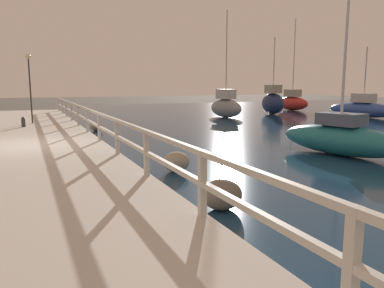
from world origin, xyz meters
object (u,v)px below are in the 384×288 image
Objects in this scene: sailboat_teal at (340,137)px; sailboat_gray at (226,106)px; sailboat_red at (292,102)px; dock_lamp at (29,74)px; sailboat_blue at (363,108)px; mooring_bollard at (23,122)px; sailboat_navy at (273,102)px.

sailboat_teal is 0.95× the size of sailboat_gray.
sailboat_teal is 21.84m from sailboat_red.
sailboat_teal is (8.82, -11.30, -2.17)m from dock_lamp.
dock_lamp is 22.42m from sailboat_red.
sailboat_gray is at bearing 11.05° from dock_lamp.
dock_lamp is 0.62× the size of sailboat_blue.
sailboat_gray is at bearing 17.71° from mooring_bollard.
sailboat_gray reaches higher than mooring_bollard.
sailboat_gray is 9.54m from sailboat_blue.
sailboat_red reaches higher than dock_lamp.
sailboat_gray is 1.31× the size of sailboat_blue.
sailboat_teal reaches higher than sailboat_navy.
dock_lamp is at bearing 167.87° from sailboat_blue.
sailboat_red is (12.52, 17.89, 0.19)m from sailboat_teal.
mooring_bollard is 0.08× the size of sailboat_blue.
sailboat_red is at bearing 20.77° from mooring_bollard.
sailboat_teal is at bearing -46.26° from mooring_bollard.
sailboat_teal is (9.23, -9.64, -0.00)m from mooring_bollard.
sailboat_gray is 1.23× the size of sailboat_navy.
dock_lamp is 0.43× the size of sailboat_red.
sailboat_red reaches higher than sailboat_teal.
dock_lamp is 0.58× the size of sailboat_navy.
sailboat_gray reaches higher than sailboat_teal.
sailboat_teal is 1.18× the size of sailboat_navy.
sailboat_blue is (-0.24, -7.86, -0.15)m from sailboat_red.
sailboat_teal is 1.25× the size of sailboat_blue.
sailboat_navy is at bearing 118.87° from sailboat_blue.
sailboat_red is at bearing 17.17° from dock_lamp.
sailboat_teal reaches higher than dock_lamp.
sailboat_red reaches higher than sailboat_navy.
sailboat_red reaches higher than mooring_bollard.
sailboat_teal is at bearing -149.44° from sailboat_blue.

